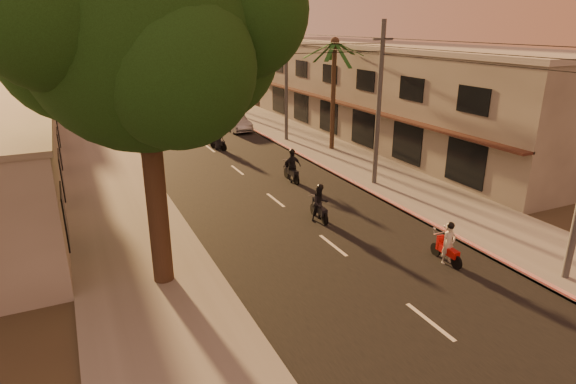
% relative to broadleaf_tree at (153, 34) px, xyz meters
% --- Properties ---
extents(ground, '(160.00, 160.00, 0.00)m').
position_rel_broadleaf_tree_xyz_m(ground, '(6.61, -2.14, -8.48)').
color(ground, '#383023').
rests_on(ground, ground).
extents(road, '(10.00, 140.00, 0.02)m').
position_rel_broadleaf_tree_xyz_m(road, '(6.61, 17.86, -8.47)').
color(road, black).
rests_on(road, ground).
extents(sidewalk_right, '(5.00, 140.00, 0.12)m').
position_rel_broadleaf_tree_xyz_m(sidewalk_right, '(14.11, 17.86, -8.42)').
color(sidewalk_right, slate).
rests_on(sidewalk_right, ground).
extents(sidewalk_left, '(5.00, 140.00, 0.12)m').
position_rel_broadleaf_tree_xyz_m(sidewalk_left, '(-0.89, 17.86, -8.42)').
color(sidewalk_left, slate).
rests_on(sidewalk_left, ground).
extents(curb_stripe, '(0.20, 60.00, 0.20)m').
position_rel_broadleaf_tree_xyz_m(curb_stripe, '(11.71, 12.86, -8.38)').
color(curb_stripe, '#B41413').
rests_on(curb_stripe, ground).
extents(shophouse_row, '(8.80, 34.20, 7.30)m').
position_rel_broadleaf_tree_xyz_m(shophouse_row, '(20.57, 15.86, -4.83)').
color(shophouse_row, gray).
rests_on(shophouse_row, ground).
extents(broadleaf_tree, '(9.60, 8.70, 12.10)m').
position_rel_broadleaf_tree_xyz_m(broadleaf_tree, '(0.00, 0.00, 0.00)').
color(broadleaf_tree, black).
rests_on(broadleaf_tree, ground).
extents(palm_tree, '(5.00, 5.00, 8.20)m').
position_rel_broadleaf_tree_xyz_m(palm_tree, '(14.61, 13.86, -1.33)').
color(palm_tree, black).
rests_on(palm_tree, ground).
extents(utility_poles, '(1.20, 48.26, 9.00)m').
position_rel_broadleaf_tree_xyz_m(utility_poles, '(12.81, 17.86, -1.94)').
color(utility_poles, '#38383A').
rests_on(utility_poles, ground).
extents(filler_right, '(8.00, 14.00, 6.00)m').
position_rel_broadleaf_tree_xyz_m(filler_right, '(20.61, 42.86, -5.48)').
color(filler_right, '#A9A399').
rests_on(filler_right, ground).
extents(filler_left_near, '(8.00, 14.00, 4.40)m').
position_rel_broadleaf_tree_xyz_m(filler_left_near, '(-7.39, 31.86, -6.28)').
color(filler_left_near, '#A9A399').
rests_on(filler_left_near, ground).
extents(filler_left_far, '(8.00, 14.00, 7.00)m').
position_rel_broadleaf_tree_xyz_m(filler_left_far, '(-7.39, 49.86, -4.98)').
color(filler_left_far, '#A9A399').
rests_on(filler_left_far, ground).
extents(scooter_red, '(0.67, 1.75, 1.72)m').
position_rel_broadleaf_tree_xyz_m(scooter_red, '(9.84, -3.31, -7.72)').
color(scooter_red, black).
rests_on(scooter_red, ground).
extents(scooter_mid_a, '(0.92, 1.84, 1.81)m').
position_rel_broadleaf_tree_xyz_m(scooter_mid_a, '(7.41, 2.51, -7.66)').
color(scooter_mid_a, black).
rests_on(scooter_mid_a, ground).
extents(scooter_mid_b, '(1.12, 2.02, 1.99)m').
position_rel_broadleaf_tree_xyz_m(scooter_mid_b, '(8.75, 8.33, -7.59)').
color(scooter_mid_b, black).
rests_on(scooter_mid_b, ground).
extents(scooter_far_a, '(1.19, 1.73, 1.79)m').
position_rel_broadleaf_tree_xyz_m(scooter_far_a, '(7.14, 17.38, -7.66)').
color(scooter_far_a, black).
rests_on(scooter_far_a, ground).
extents(scooter_far_b, '(1.06, 1.72, 1.69)m').
position_rel_broadleaf_tree_xyz_m(scooter_far_b, '(10.81, 27.99, -7.71)').
color(scooter_far_b, black).
rests_on(scooter_far_b, ground).
extents(parked_car, '(2.07, 4.69, 1.49)m').
position_rel_broadleaf_tree_xyz_m(parked_car, '(10.42, 23.27, -7.73)').
color(parked_car, '#93959B').
rests_on(parked_car, ground).
extents(scooter_far_c, '(0.90, 1.76, 1.73)m').
position_rel_broadleaf_tree_xyz_m(scooter_far_c, '(8.37, 34.73, -7.70)').
color(scooter_far_c, black).
rests_on(scooter_far_c, ground).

